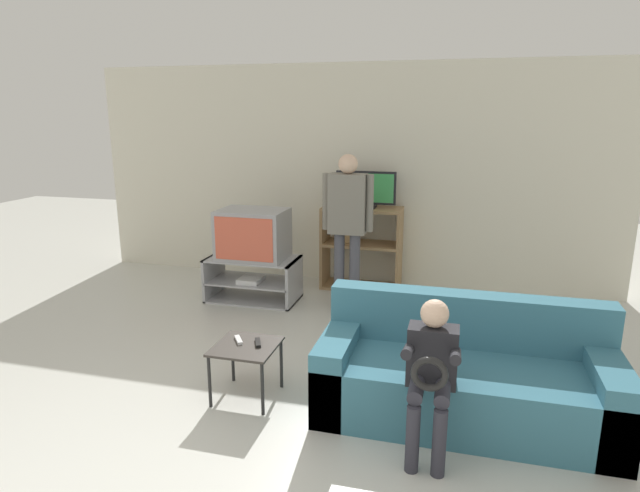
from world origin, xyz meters
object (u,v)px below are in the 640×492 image
Objects in this scene: television_flat at (366,190)px; remote_control_black at (258,343)px; remote_control_white at (239,340)px; person_seated_child at (431,367)px; television_main at (253,234)px; person_standing_adult at (347,217)px; tv_stand at (253,279)px; media_shelf at (361,247)px; snack_table at (246,352)px; couch at (464,378)px.

television_flat is 4.82× the size of remote_control_black.
remote_control_white is 0.15× the size of person_seated_child.
remote_control_white is at bearing -71.32° from television_main.
person_standing_adult is at bearing -0.15° from television_main.
remote_control_white is (-0.15, 0.01, 0.00)m from remote_control_black.
tv_stand is at bearing 88.25° from remote_control_black.
media_shelf is 0.67m from television_flat.
person_seated_child is (2.06, -2.32, -0.18)m from television_main.
snack_table is at bearing -98.93° from person_standing_adult.
television_flat is (0.03, 0.02, 0.67)m from media_shelf.
tv_stand is 2.06m from remote_control_white.
person_standing_adult reaches higher than media_shelf.
remote_control_white reaches higher than snack_table.
snack_table is at bearing -173.15° from remote_control_black.
remote_control_black is 0.07× the size of couch.
tv_stand reaches higher than remote_control_white.
remote_control_white is 0.07× the size of couch.
remote_control_white is at bearing -98.79° from media_shelf.
snack_table is 3.09× the size of remote_control_black.
person_seated_child is (1.01, -2.32, -0.42)m from person_standing_adult.
remote_control_black is 0.15× the size of person_seated_child.
television_main is 0.76× the size of person_seated_child.
television_main is 5.04× the size of remote_control_white.
tv_stand is at bearing 141.02° from couch.
person_seated_child is at bearing -48.94° from remote_control_white.
snack_table is 3.09× the size of remote_control_white.
tv_stand is at bearing -179.88° from person_standing_adult.
person_standing_adult is (1.06, 0.00, 0.76)m from tv_stand.
television_flat is 0.72× the size of person_seated_child.
television_main is at bearing 87.90° from remote_control_black.
tv_stand reaches higher than snack_table.
person_seated_child is (1.25, -0.36, 0.15)m from remote_control_black.
television_main reaches higher than person_seated_child.
television_flat is 3.26m from person_seated_child.
media_shelf is at bearing 47.18° from remote_control_white.
remote_control_black is 0.15m from remote_control_white.
person_seated_child is (1.32, -0.32, 0.21)m from snack_table.
snack_table is 0.11m from remote_control_black.
remote_control_white is (-0.41, -2.66, -0.08)m from media_shelf.
television_main reaches higher than remote_control_white.
television_flat reaches higher than person_seated_child.
remote_control_white is at bearing -101.41° from person_standing_adult.
person_standing_adult is at bearing -91.59° from media_shelf.
couch is (2.26, -1.85, -0.47)m from television_main.
person_seated_child is at bearing -13.58° from snack_table.
person_standing_adult reaches higher than remote_control_white.
remote_control_black is 1.31m from person_seated_child.
person_standing_adult is at bearing 58.38° from remote_control_black.
couch is (1.61, 0.10, -0.14)m from remote_control_white.
snack_table is 0.27× the size of person_standing_adult.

